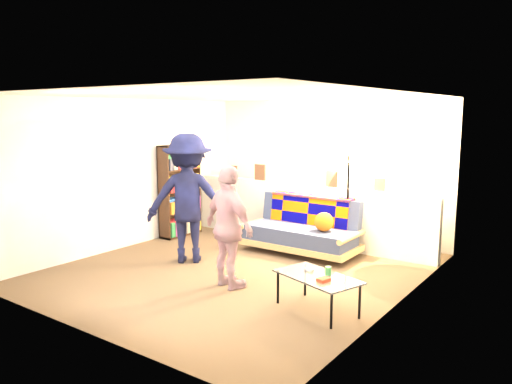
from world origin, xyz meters
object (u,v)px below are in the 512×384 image
Objects in this scene: person_left at (188,198)px; bookshelf at (180,193)px; person_right at (229,227)px; coffee_table at (318,278)px; futon_sofa at (303,230)px; floor_lamp at (350,182)px.

bookshelf is at bearing -79.41° from person_left.
person_left is 1.33m from person_right.
person_right reaches higher than coffee_table.
coffee_table is at bearing -55.89° from futon_sofa.
floor_lamp is (2.97, 0.64, 0.38)m from bookshelf.
bookshelf is 4.05m from coffee_table.
bookshelf is 1.05× the size of person_right.
person_left is at bearing -135.55° from floor_lamp.
coffee_table is 0.57× the size of person_left.
bookshelf reaches higher than person_right.
floor_lamp is 2.36m from person_right.
person_left is at bearing -41.51° from bookshelf.
bookshelf is 2.90m from person_right.
person_right is (1.20, -0.54, -0.17)m from person_left.
person_right is (-0.55, -2.26, -0.36)m from floor_lamp.
bookshelf is 1.63m from person_left.
futon_sofa reaches higher than coffee_table.
person_left is (1.22, -1.08, 0.18)m from bookshelf.
floor_lamp is (0.61, 0.34, 0.77)m from futon_sofa.
bookshelf is at bearing -167.76° from floor_lamp.
person_left is (-1.15, -1.38, 0.58)m from futon_sofa.
bookshelf is at bearing 155.90° from coffee_table.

